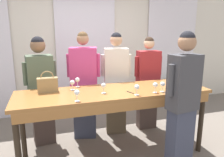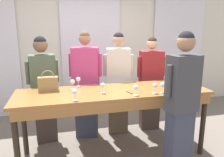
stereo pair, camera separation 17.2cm
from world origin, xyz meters
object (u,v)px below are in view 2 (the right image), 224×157
object	(u,v)px
tasting_bar	(114,98)
wine_glass_center_mid	(73,82)
wine_glass_front_mid	(103,86)
guest_pink_top	(86,85)
potted_plant	(177,92)
wine_glass_center_right	(155,86)
wine_glass_front_left	(78,80)
guest_striped_shirt	(151,83)
guest_cream_sweater	(118,83)
wine_glass_center_left	(75,92)
wine_glass_back_left	(136,88)
wine_bottle	(175,83)
wine_glass_front_right	(162,85)
host_pouring	(181,103)
handbag	(48,84)
guest_olive_jacket	(44,89)

from	to	relation	value
tasting_bar	wine_glass_center_mid	distance (m)	0.62
wine_glass_front_mid	wine_glass_center_mid	xyz separation A→B (m)	(-0.37, 0.28, 0.00)
wine_glass_center_mid	guest_pink_top	world-z (taller)	guest_pink_top
potted_plant	wine_glass_center_right	bearing A→B (deg)	-128.07
wine_glass_front_left	guest_striped_shirt	xyz separation A→B (m)	(1.29, 0.32, -0.21)
wine_glass_center_right	guest_cream_sweater	world-z (taller)	guest_cream_sweater
wine_glass_front_left	guest_cream_sweater	bearing A→B (deg)	24.52
guest_pink_top	potted_plant	size ratio (longest dim) A/B	2.83
potted_plant	tasting_bar	bearing A→B (deg)	-139.89
wine_glass_front_mid	wine_glass_center_mid	size ratio (longest dim) A/B	1.00
wine_glass_center_left	wine_glass_back_left	distance (m)	0.76
wine_glass_front_left	wine_glass_center_mid	world-z (taller)	same
wine_bottle	wine_glass_front_mid	bearing A→B (deg)	169.75
wine_bottle	wine_glass_back_left	xyz separation A→B (m)	(-0.56, -0.03, -0.02)
wine_glass_center_mid	potted_plant	bearing A→B (deg)	29.75
wine_glass_front_left	wine_glass_back_left	xyz separation A→B (m)	(0.66, -0.62, -0.00)
guest_cream_sweater	wine_glass_front_mid	bearing A→B (deg)	-119.72
wine_glass_front_right	tasting_bar	bearing A→B (deg)	158.89
wine_glass_front_right	guest_pink_top	bearing A→B (deg)	134.24
host_pouring	guest_pink_top	bearing A→B (deg)	126.97
wine_glass_front_left	wine_glass_center_right	xyz separation A→B (m)	(0.93, -0.60, 0.00)
wine_glass_center_mid	host_pouring	distance (m)	1.46
tasting_bar	wine_glass_front_left	distance (m)	0.61
wine_glass_front_mid	guest_pink_top	size ratio (longest dim) A/B	0.08
wine_glass_center_right	guest_cream_sweater	size ratio (longest dim) A/B	0.08
wine_glass_center_left	guest_striped_shirt	bearing A→B (deg)	34.36
wine_glass_front_right	wine_glass_center_right	distance (m)	0.11
handbag	wine_glass_back_left	world-z (taller)	handbag
wine_glass_front_right	guest_olive_jacket	bearing A→B (deg)	149.53
wine_glass_back_left	host_pouring	bearing A→B (deg)	-36.27
wine_glass_center_mid	guest_olive_jacket	xyz separation A→B (m)	(-0.42, 0.45, -0.19)
guest_pink_top	potted_plant	distance (m)	2.53
wine_glass_back_left	tasting_bar	bearing A→B (deg)	129.68
wine_glass_front_left	wine_glass_center_left	size ratio (longest dim) A/B	1.00
guest_pink_top	guest_olive_jacket	bearing A→B (deg)	180.00
wine_glass_back_left	guest_cream_sweater	size ratio (longest dim) A/B	0.08
host_pouring	handbag	bearing A→B (deg)	152.08
guest_olive_jacket	guest_pink_top	xyz separation A→B (m)	(0.66, -0.00, 0.02)
wine_glass_front_left	wine_glass_front_right	xyz separation A→B (m)	(1.04, -0.60, 0.00)
wine_bottle	wine_glass_center_right	bearing A→B (deg)	-177.85
wine_glass_front_left	potted_plant	bearing A→B (deg)	28.24
host_pouring	guest_cream_sweater	bearing A→B (deg)	108.01
wine_glass_front_right	guest_pink_top	distance (m)	1.29
wine_glass_front_left	guest_striped_shirt	distance (m)	1.34
wine_glass_front_left	guest_striped_shirt	bearing A→B (deg)	13.84
tasting_bar	handbag	distance (m)	0.91
guest_cream_sweater	host_pouring	bearing A→B (deg)	-71.99
wine_glass_front_mid	tasting_bar	bearing A→B (deg)	17.75
handbag	guest_pink_top	world-z (taller)	guest_pink_top
guest_pink_top	potted_plant	world-z (taller)	guest_pink_top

